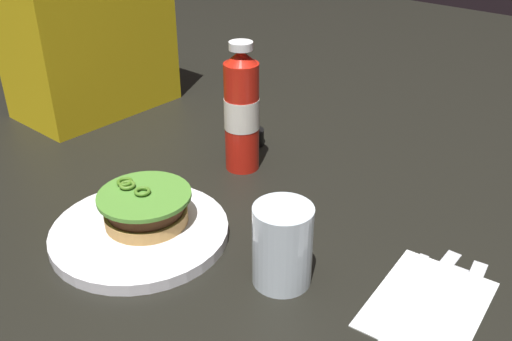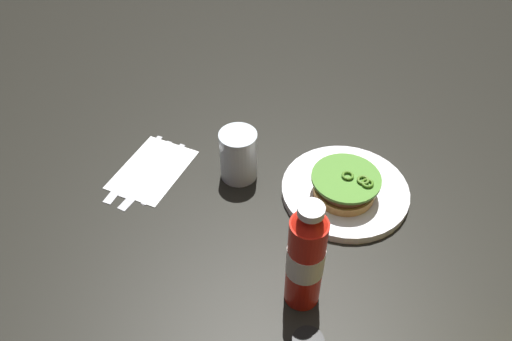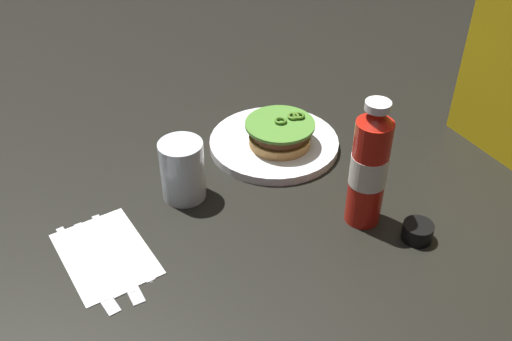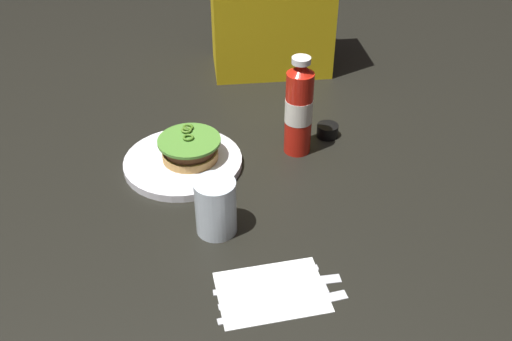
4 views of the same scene
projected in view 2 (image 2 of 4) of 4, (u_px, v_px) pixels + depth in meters
ground_plane at (247, 212)px, 0.97m from camera, size 3.00×3.00×0.00m
dinner_plate at (345, 191)px, 0.99m from camera, size 0.25×0.25×0.02m
burger_sandwich at (345, 185)px, 0.96m from camera, size 0.13×0.13×0.05m
ketchup_bottle at (306, 258)px, 0.76m from camera, size 0.06×0.06×0.22m
water_glass at (238, 155)px, 1.00m from camera, size 0.07×0.07×0.11m
napkin at (153, 169)px, 1.05m from camera, size 0.18×0.14×0.00m
butter_knife at (131, 171)px, 1.04m from camera, size 0.21×0.05×0.00m
fork_utensil at (142, 172)px, 1.04m from camera, size 0.18×0.04×0.00m
steak_knife at (150, 178)px, 1.02m from camera, size 0.21×0.02×0.00m
spoon_utensil at (160, 182)px, 1.01m from camera, size 0.18×0.04×0.00m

